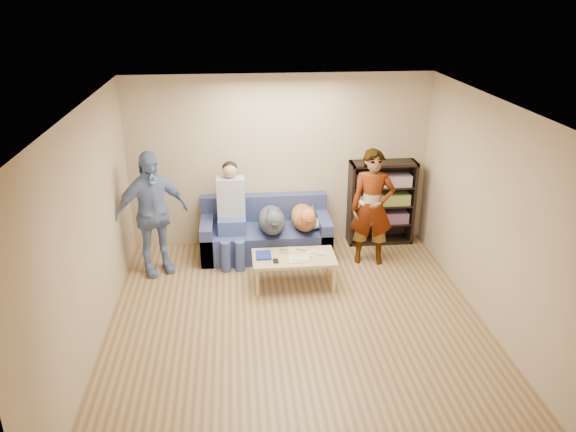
{
  "coord_description": "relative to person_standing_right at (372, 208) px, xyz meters",
  "views": [
    {
      "loc": [
        -0.66,
        -5.55,
        3.75
      ],
      "look_at": [
        0.0,
        1.2,
        0.95
      ],
      "focal_mm": 35.0,
      "sensor_mm": 36.0,
      "label": 1
    }
  ],
  "objects": [
    {
      "name": "wallet",
      "position": [
        -1.42,
        -0.71,
        -0.41
      ],
      "size": [
        0.07,
        0.12,
        0.02
      ],
      "primitive_type": "cube",
      "color": "black",
      "rests_on": "coffee_table"
    },
    {
      "name": "held_controller",
      "position": [
        -0.2,
        -0.2,
        0.16
      ],
      "size": [
        0.06,
        0.12,
        0.03
      ],
      "primitive_type": "cube",
      "rotation": [
        0.0,
        0.0,
        0.18
      ],
      "color": "silver",
      "rests_on": "person_standing_right"
    },
    {
      "name": "bookshelf",
      "position": [
        0.31,
        0.67,
        -0.16
      ],
      "size": [
        1.0,
        0.34,
        1.3
      ],
      "color": "black",
      "rests_on": "ground"
    },
    {
      "name": "dog_gray",
      "position": [
        -1.41,
        0.19,
        -0.22
      ],
      "size": [
        0.38,
        1.24,
        0.56
      ],
      "color": "#45484E",
      "rests_on": "sofa"
    },
    {
      "name": "magazine",
      "position": [
        -1.09,
        -0.67,
        -0.4
      ],
      "size": [
        0.22,
        0.17,
        0.01
      ],
      "primitive_type": "cube",
      "color": "beige",
      "rests_on": "coffee_table"
    },
    {
      "name": "controller_a",
      "position": [
        -0.89,
        -0.49,
        -0.41
      ],
      "size": [
        0.04,
        0.13,
        0.03
      ],
      "primitive_type": "cube",
      "color": "white",
      "rests_on": "coffee_table"
    },
    {
      "name": "coffee_table",
      "position": [
        -1.17,
        -0.59,
        -0.47
      ],
      "size": [
        1.1,
        0.6,
        0.42
      ],
      "color": "tan",
      "rests_on": "ground"
    },
    {
      "name": "person_seated",
      "position": [
        -1.98,
        0.31,
        -0.07
      ],
      "size": [
        0.4,
        0.73,
        1.47
      ],
      "color": "#425591",
      "rests_on": "sofa"
    },
    {
      "name": "wall_front",
      "position": [
        -1.24,
        -4.16,
        0.46
      ],
      "size": [
        4.5,
        0.0,
        4.5
      ],
      "primitive_type": "plane",
      "rotation": [
        -1.57,
        0.0,
        0.0
      ],
      "color": "tan",
      "rests_on": "ground"
    },
    {
      "name": "person_standing_right",
      "position": [
        0.0,
        0.0,
        0.0
      ],
      "size": [
        0.67,
        0.5,
        1.68
      ],
      "primitive_type": "imported",
      "rotation": [
        0.0,
        0.0,
        -0.17
      ],
      "color": "gray",
      "rests_on": "ground"
    },
    {
      "name": "controller_b",
      "position": [
        -0.81,
        -0.57,
        -0.41
      ],
      "size": [
        0.09,
        0.06,
        0.03
      ],
      "primitive_type": "cube",
      "color": "silver",
      "rests_on": "coffee_table"
    },
    {
      "name": "ceiling",
      "position": [
        -1.24,
        -1.66,
        1.76
      ],
      "size": [
        5.0,
        5.0,
        0.0
      ],
      "primitive_type": "plane",
      "rotation": [
        3.14,
        0.0,
        0.0
      ],
      "color": "white",
      "rests_on": "ground"
    },
    {
      "name": "wall_left",
      "position": [
        -3.49,
        -1.66,
        0.46
      ],
      "size": [
        0.0,
        5.0,
        5.0
      ],
      "primitive_type": "plane",
      "rotation": [
        1.57,
        0.0,
        1.57
      ],
      "color": "tan",
      "rests_on": "ground"
    },
    {
      "name": "pen_black",
      "position": [
        -1.05,
        -0.41,
        -0.42
      ],
      "size": [
        0.13,
        0.08,
        0.01
      ],
      "primitive_type": "cylinder",
      "rotation": [
        0.0,
        1.57,
        -0.52
      ],
      "color": "black",
      "rests_on": "coffee_table"
    },
    {
      "name": "wall_back",
      "position": [
        -1.24,
        0.84,
        0.46
      ],
      "size": [
        4.5,
        0.0,
        4.5
      ],
      "primitive_type": "plane",
      "rotation": [
        1.57,
        0.0,
        0.0
      ],
      "color": "tan",
      "rests_on": "ground"
    },
    {
      "name": "pen_orange",
      "position": [
        -1.19,
        -0.75,
        -0.42
      ],
      "size": [
        0.13,
        0.06,
        0.01
      ],
      "primitive_type": "cylinder",
      "rotation": [
        0.0,
        1.57,
        0.35
      ],
      "color": "#C2551B",
      "rests_on": "coffee_table"
    },
    {
      "name": "wall_right",
      "position": [
        1.01,
        -1.66,
        0.46
      ],
      "size": [
        0.0,
        5.0,
        5.0
      ],
      "primitive_type": "plane",
      "rotation": [
        1.57,
        0.0,
        -1.57
      ],
      "color": "tan",
      "rests_on": "ground"
    },
    {
      "name": "notebook_blue",
      "position": [
        -1.57,
        -0.54,
        -0.41
      ],
      "size": [
        0.2,
        0.26,
        0.03
      ],
      "primitive_type": "cube",
      "color": "navy",
      "rests_on": "coffee_table"
    },
    {
      "name": "camera_silver",
      "position": [
        -1.29,
        -0.47,
        -0.4
      ],
      "size": [
        0.11,
        0.06,
        0.05
      ],
      "primitive_type": "cube",
      "color": "#ADADB2",
      "rests_on": "coffee_table"
    },
    {
      "name": "person_standing_left",
      "position": [
        -3.06,
        -0.02,
        0.04
      ],
      "size": [
        1.11,
        0.85,
        1.76
      ],
      "primitive_type": "imported",
      "rotation": [
        0.0,
        0.0,
        0.47
      ],
      "color": "#748DB9",
      "rests_on": "ground"
    },
    {
      "name": "sofa",
      "position": [
        -1.49,
        0.44,
        -0.56
      ],
      "size": [
        1.9,
        0.85,
        0.82
      ],
      "color": "#515B93",
      "rests_on": "ground"
    },
    {
      "name": "ground",
      "position": [
        -1.24,
        -1.66,
        -0.84
      ],
      "size": [
        5.0,
        5.0,
        0.0
      ],
      "primitive_type": "plane",
      "color": "brown",
      "rests_on": "ground"
    },
    {
      "name": "dog_tan",
      "position": [
        -0.93,
        0.26,
        -0.23
      ],
      "size": [
        0.37,
        1.14,
        0.53
      ],
      "color": "#B17036",
      "rests_on": "sofa"
    },
    {
      "name": "headphone_cup_a",
      "position": [
        -0.97,
        -0.61,
        -0.41
      ],
      "size": [
        0.07,
        0.07,
        0.02
      ],
      "primitive_type": "cylinder",
      "color": "silver",
      "rests_on": "coffee_table"
    },
    {
      "name": "headphone_cup_b",
      "position": [
        -0.97,
        -0.53,
        -0.41
      ],
      "size": [
        0.07,
        0.07,
        0.02
      ],
      "primitive_type": "cylinder",
      "color": "silver",
      "rests_on": "coffee_table"
    },
    {
      "name": "papers",
      "position": [
        -1.12,
        -0.69,
        -0.41
      ],
      "size": [
        0.26,
        0.2,
        0.02
      ],
      "primitive_type": "cube",
      "color": "silver",
      "rests_on": "coffee_table"
    },
    {
      "name": "blanket",
      "position": [
        -0.82,
        0.33,
        -0.34
      ],
      "size": [
        0.4,
        0.34,
        0.14
      ],
      "primitive_type": "ellipsoid",
      "color": "#ADADB2",
      "rests_on": "sofa"
    }
  ]
}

